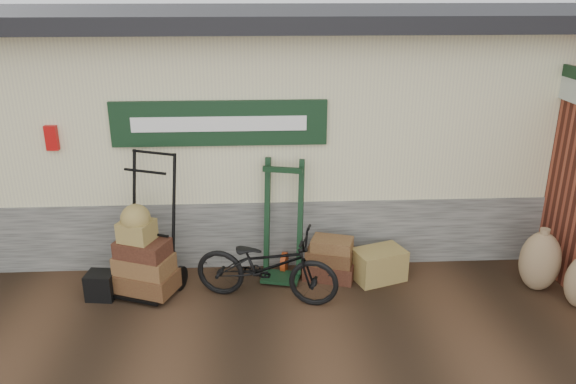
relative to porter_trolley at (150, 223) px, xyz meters
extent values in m
plane|color=black|center=(1.14, -0.50, -0.86)|extent=(80.00, 80.00, 0.00)
cube|color=#4C4C47|center=(1.14, 2.25, -0.41)|extent=(14.00, 3.54, 0.90)
cube|color=beige|center=(1.14, 2.25, 1.09)|extent=(14.00, 3.50, 2.10)
cube|color=black|center=(1.14, 2.10, 2.24)|extent=(14.40, 4.10, 0.20)
cube|color=black|center=(0.84, 0.47, 1.09)|extent=(2.60, 0.06, 0.55)
cube|color=white|center=(0.84, 0.44, 1.09)|extent=(2.10, 0.01, 0.18)
cube|color=#B00D0C|center=(-1.16, 0.47, 0.94)|extent=(0.14, 0.10, 0.30)
cube|color=olive|center=(2.80, 0.06, -0.66)|extent=(0.72, 0.59, 0.40)
cube|color=black|center=(-0.59, -0.21, -0.70)|extent=(0.36, 0.32, 0.32)
imported|color=black|center=(1.37, -0.35, -0.37)|extent=(1.03, 1.81, 1.00)
ellipsoid|color=brown|center=(4.68, -0.29, -0.48)|extent=(0.59, 0.55, 0.76)
camera|label=1|loc=(1.31, -6.17, 2.68)|focal=35.00mm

